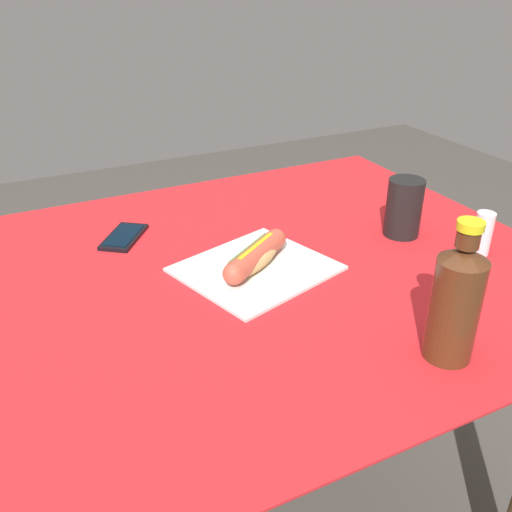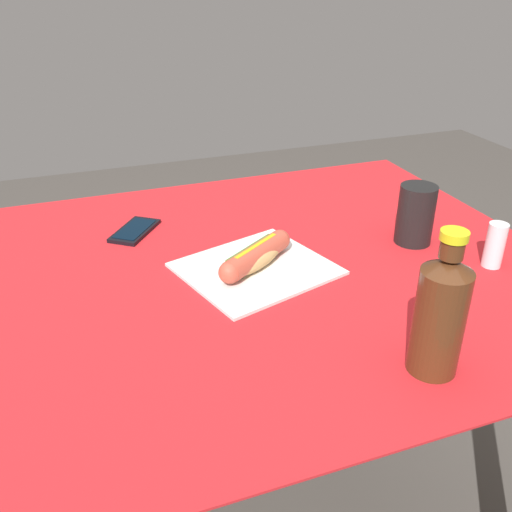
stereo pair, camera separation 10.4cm
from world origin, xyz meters
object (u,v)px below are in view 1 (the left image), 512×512
soda_bottle (456,301)px  drinking_cup (404,208)px  hot_dog (256,256)px  salt_shaker (483,233)px  cell_phone (124,237)px

soda_bottle → drinking_cup: 0.41m
hot_dog → soda_bottle: 0.39m
hot_dog → drinking_cup: drinking_cup is taller
drinking_cup → salt_shaker: bearing=-59.1°
cell_phone → drinking_cup: (0.53, -0.24, 0.06)m
drinking_cup → cell_phone: bearing=155.6°
hot_dog → drinking_cup: bearing=0.2°
hot_dog → salt_shaker: (0.43, -0.14, 0.01)m
hot_dog → cell_phone: 0.31m
cell_phone → soda_bottle: size_ratio=0.63×
hot_dog → soda_bottle: size_ratio=0.79×
soda_bottle → salt_shaker: soda_bottle is taller
cell_phone → soda_bottle: soda_bottle is taller
cell_phone → drinking_cup: bearing=-24.4°
soda_bottle → hot_dog: bearing=111.2°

